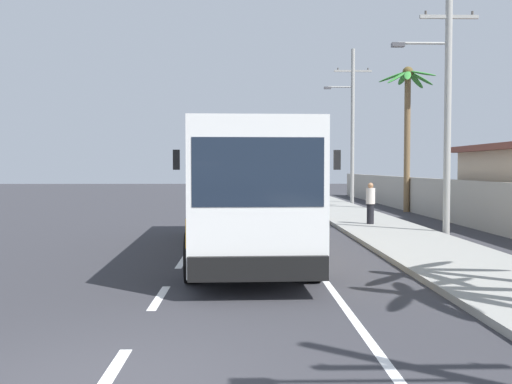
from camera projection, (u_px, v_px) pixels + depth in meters
The scene contains 9 objects.
sidewalk_kerb at pixel (432, 250), 16.40m from camera, with size 3.20×90.00×0.14m, color gray.
lane_markings at pixel (257, 233), 21.17m from camera, with size 3.40×71.39×0.01m.
boundary_wall at pixel (504, 209), 20.45m from camera, with size 0.24×60.00×1.86m, color #9E998E.
coach_bus_foreground at pixel (245, 186), 16.23m from camera, with size 3.25×11.89×3.60m.
motorcycle_beside_bus at pixel (305, 207), 25.68m from camera, with size 0.56×1.96×1.56m.
pedestrian_near_kerb at pixel (370, 202), 23.32m from camera, with size 0.36×0.36×1.63m.
utility_pole_mid at pixel (446, 102), 20.42m from camera, with size 3.00×0.24×8.74m.
utility_pole_far at pixel (352, 122), 37.79m from camera, with size 3.06×0.24×9.96m.
palm_nearest at pixel (408, 112), 31.35m from camera, with size 3.03×3.05×7.74m.
Camera 1 is at (1.51, -6.20, 2.37)m, focal length 41.35 mm.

